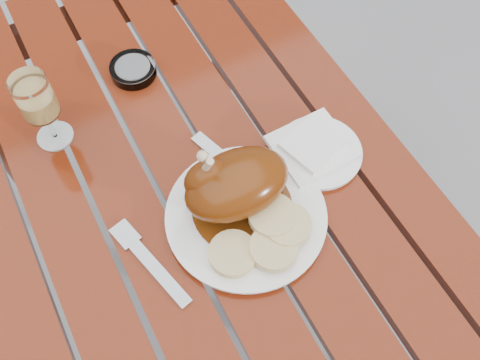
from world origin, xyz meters
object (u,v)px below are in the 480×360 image
object	(u,v)px
table	(196,247)
wine_glass	(42,111)
side_plate	(319,153)
ashtray	(133,70)
dinner_plate	(246,217)

from	to	relation	value
table	wine_glass	bearing A→B (deg)	135.22
side_plate	ashtray	size ratio (longest dim) A/B	1.72
wine_glass	ashtray	world-z (taller)	wine_glass
wine_glass	side_plate	bearing A→B (deg)	-32.79
ashtray	table	bearing A→B (deg)	-92.46
wine_glass	side_plate	size ratio (longest dim) A/B	1.00
dinner_plate	wine_glass	bearing A→B (deg)	126.28
dinner_plate	ashtray	bearing A→B (deg)	96.46
table	dinner_plate	distance (m)	0.42
dinner_plate	wine_glass	distance (m)	0.42
table	dinner_plate	bearing A→B (deg)	-68.67
dinner_plate	side_plate	distance (m)	0.19
dinner_plate	side_plate	xyz separation A→B (m)	(0.19, 0.05, -0.00)
wine_glass	side_plate	distance (m)	0.51
ashtray	dinner_plate	bearing A→B (deg)	-83.54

